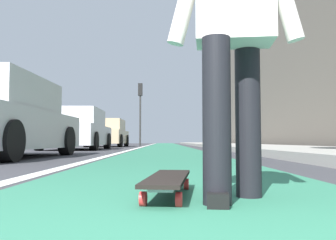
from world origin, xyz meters
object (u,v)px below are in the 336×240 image
(parked_car_far, at_px, (108,134))
(parked_car_mid, at_px, (76,130))
(skateboard, at_px, (168,180))
(skater_person, at_px, (233,22))
(traffic_light, at_px, (140,102))

(parked_car_far, bearing_deg, parked_car_mid, 179.24)
(skateboard, distance_m, parked_car_far, 17.81)
(skater_person, xyz_separation_m, parked_car_far, (17.67, 3.47, -0.22))
(skater_person, relative_size, parked_car_far, 0.38)
(parked_car_far, bearing_deg, traffic_light, -23.40)
(skateboard, height_order, traffic_light, traffic_light)
(traffic_light, bearing_deg, parked_car_mid, 170.88)
(skateboard, height_order, parked_car_mid, parked_car_mid)
(parked_car_far, distance_m, traffic_light, 4.39)
(parked_car_far, bearing_deg, skateboard, -169.87)
(parked_car_mid, bearing_deg, skater_person, -162.22)
(skateboard, distance_m, skater_person, 0.92)
(skateboard, relative_size, parked_car_mid, 0.20)
(parked_car_far, height_order, traffic_light, traffic_light)
(skater_person, bearing_deg, skateboard, 66.74)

